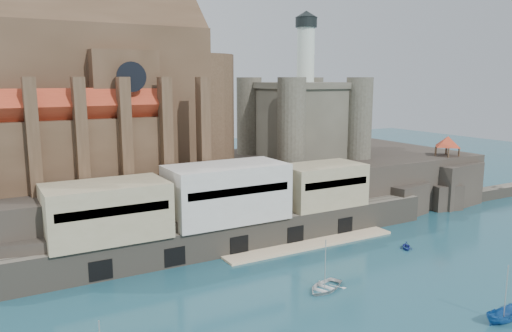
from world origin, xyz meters
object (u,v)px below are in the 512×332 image
object	(u,v)px
church	(99,101)
castle_keep	(302,115)
boat_2	(503,322)
pavilion	(448,143)

from	to	relation	value
church	castle_keep	xyz separation A→B (m)	(40.21, -0.78, -3.81)
church	boat_2	size ratio (longest dim) A/B	9.42
boat_2	castle_keep	bearing A→B (deg)	-7.96
church	boat_2	distance (m)	65.74
pavilion	boat_2	world-z (taller)	pavilion
pavilion	church	bearing A→B (deg)	166.52
castle_keep	boat_2	distance (m)	57.83
church	castle_keep	distance (m)	40.39
castle_keep	boat_2	world-z (taller)	castle_keep
church	boat_2	world-z (taller)	church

